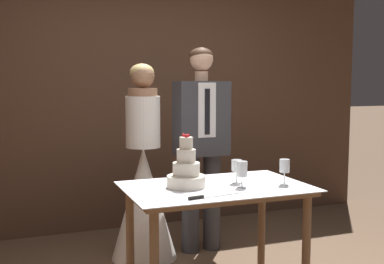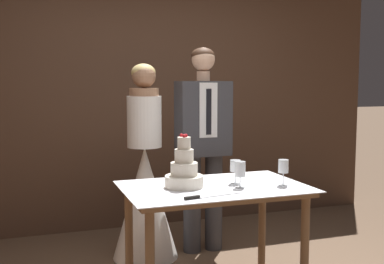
% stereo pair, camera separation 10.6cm
% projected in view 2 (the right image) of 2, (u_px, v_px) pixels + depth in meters
% --- Properties ---
extents(wall_back, '(5.10, 0.12, 2.65)m').
position_uv_depth(wall_back, '(143.00, 95.00, 4.83)').
color(wall_back, '#513828').
rests_on(wall_back, ground_plane).
extents(cake_table, '(1.21, 0.77, 0.77)m').
position_uv_depth(cake_table, '(214.00, 201.00, 3.19)').
color(cake_table, brown).
rests_on(cake_table, ground_plane).
extents(tiered_cake, '(0.25, 0.25, 0.35)m').
position_uv_depth(tiered_cake, '(184.00, 172.00, 3.14)').
color(tiered_cake, silver).
rests_on(tiered_cake, cake_table).
extents(cake_knife, '(0.39, 0.08, 0.02)m').
position_uv_depth(cake_knife, '(202.00, 197.00, 2.86)').
color(cake_knife, silver).
rests_on(cake_knife, cake_table).
extents(wine_glass_near, '(0.07, 0.07, 0.17)m').
position_uv_depth(wine_glass_near, '(283.00, 167.00, 3.19)').
color(wine_glass_near, silver).
rests_on(wine_glass_near, cake_table).
extents(wine_glass_middle, '(0.07, 0.07, 0.16)m').
position_uv_depth(wine_glass_middle, '(235.00, 167.00, 3.25)').
color(wine_glass_middle, silver).
rests_on(wine_glass_middle, cake_table).
extents(wine_glass_far, '(0.07, 0.07, 0.17)m').
position_uv_depth(wine_glass_far, '(240.00, 170.00, 3.13)').
color(wine_glass_far, silver).
rests_on(wine_glass_far, cake_table).
extents(bride, '(0.54, 0.54, 1.60)m').
position_uv_depth(bride, '(145.00, 188.00, 3.96)').
color(bride, white).
rests_on(bride, ground_plane).
extents(groom, '(0.44, 0.25, 1.74)m').
position_uv_depth(groom, '(203.00, 139.00, 4.08)').
color(groom, '#38383D').
rests_on(groom, ground_plane).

